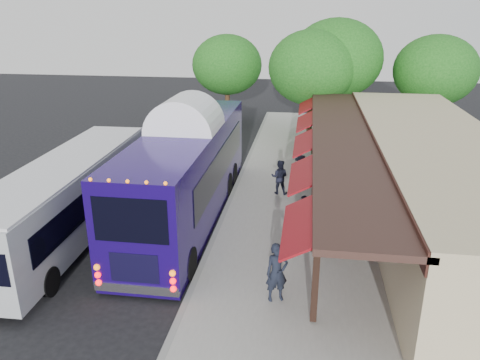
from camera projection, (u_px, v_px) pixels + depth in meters
The scene contains 15 objects.
ground at pixel (209, 249), 17.23m from camera, with size 90.00×90.00×0.00m, color black.
sidewalk at pixel (341, 211), 20.24m from camera, with size 10.00×40.00×0.15m, color #9E9B93.
curb at pixel (229, 205), 20.91m from camera, with size 0.20×40.00×0.16m, color gray.
station_shelter at pixel (428, 177), 19.17m from camera, with size 8.15×20.00×3.60m.
coach_bus at pixel (187, 167), 19.24m from camera, with size 2.76×12.82×4.09m.
city_bus at pixel (68, 196), 17.67m from camera, with size 2.73×11.29×3.02m.
ped_a at pixel (277, 273), 13.66m from camera, with size 0.67×0.44×1.83m, color black.
ped_b at pixel (280, 177), 21.74m from camera, with size 0.79×0.62×1.64m, color black.
ped_c at pixel (304, 216), 17.55m from camera, with size 0.98×0.41×1.68m, color black.
ped_d at pixel (300, 171), 22.52m from camera, with size 1.05×0.60×1.63m, color black.
sign_board at pixel (306, 211), 18.19m from camera, with size 0.07×0.51×1.11m.
tree_left at pixel (312, 68), 29.86m from camera, with size 5.62×5.62×7.20m.
tree_mid at pixel (336, 59), 31.00m from camera, with size 6.13×6.13×7.85m.
tree_right at pixel (435, 71), 30.30m from camera, with size 5.36×5.36×6.86m.
tree_far at pixel (227, 65), 34.75m from camera, with size 5.19×5.19×6.64m.
Camera 1 is at (3.34, -14.98, 8.30)m, focal length 35.00 mm.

